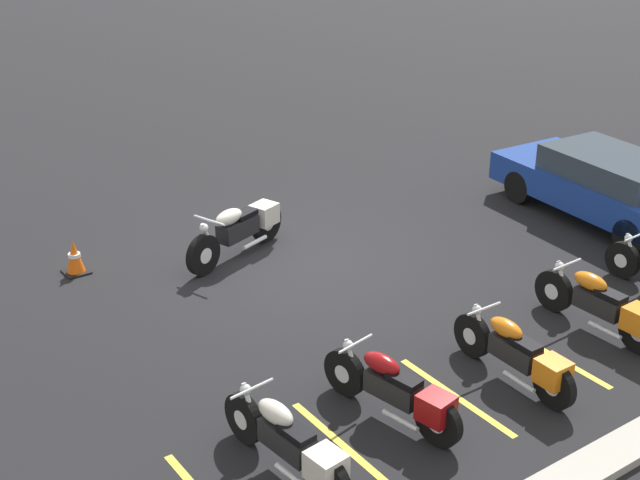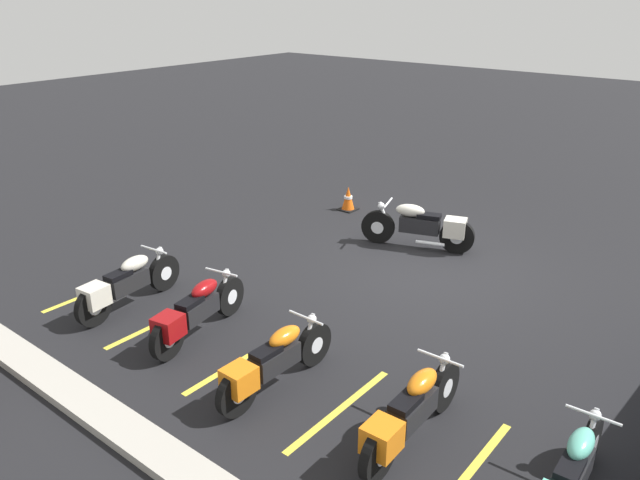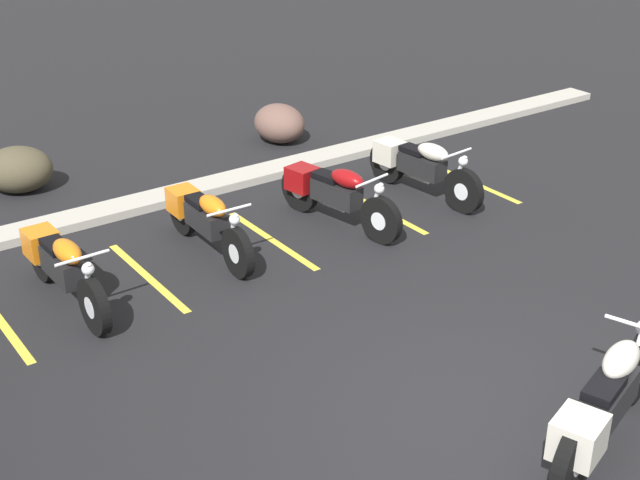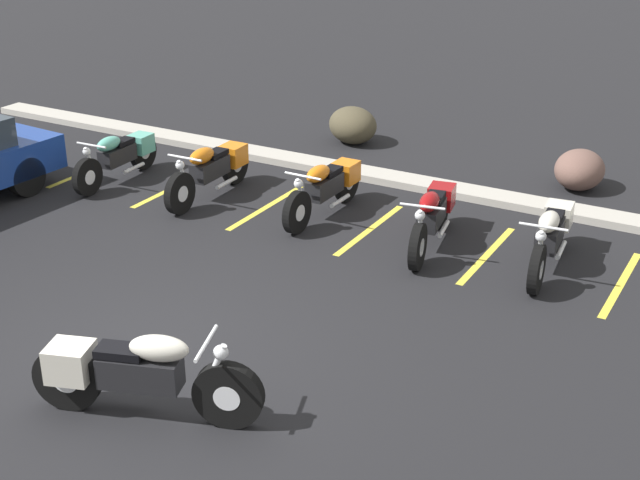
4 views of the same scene
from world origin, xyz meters
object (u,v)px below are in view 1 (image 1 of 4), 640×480
object	(u,v)px
parked_bike_2	(518,355)
parked_bike_4	(290,444)
parked_bike_1	(603,305)
car_blue	(606,184)
traffic_cone	(75,258)
motorcycle_cream_featured	(240,228)
parked_bike_3	(397,391)

from	to	relation	value
parked_bike_2	parked_bike_4	bearing A→B (deg)	88.29
parked_bike_1	parked_bike_2	size ratio (longest dim) A/B	1.03
car_blue	traffic_cone	size ratio (longest dim) A/B	7.61
parked_bike_2	traffic_cone	distance (m)	7.38
traffic_cone	parked_bike_2	bearing A→B (deg)	118.63
motorcycle_cream_featured	traffic_cone	distance (m)	2.78
parked_bike_1	parked_bike_4	xyz separation A→B (m)	(5.41, 0.06, -0.00)
parked_bike_3	traffic_cone	world-z (taller)	parked_bike_3
parked_bike_1	car_blue	size ratio (longest dim) A/B	0.49
parked_bike_2	car_blue	distance (m)	6.19
parked_bike_2	car_blue	xyz separation A→B (m)	(-5.43, -2.96, 0.24)
parked_bike_4	car_blue	xyz separation A→B (m)	(-8.88, -2.80, 0.23)
parked_bike_1	traffic_cone	size ratio (longest dim) A/B	3.75
parked_bike_2	parked_bike_3	xyz separation A→B (m)	(1.83, -0.27, 0.01)
parked_bike_3	parked_bike_1	bearing A→B (deg)	-101.29
parked_bike_3	car_blue	distance (m)	7.74
car_blue	traffic_cone	xyz separation A→B (m)	(8.96, -3.52, -0.41)
parked_bike_1	traffic_cone	xyz separation A→B (m)	(5.49, -6.26, -0.18)
parked_bike_1	parked_bike_3	bearing A→B (deg)	87.68
motorcycle_cream_featured	parked_bike_2	distance (m)	5.59
parked_bike_2	parked_bike_3	bearing A→B (deg)	82.55
motorcycle_cream_featured	parked_bike_2	bearing A→B (deg)	80.86
parked_bike_3	traffic_cone	distance (m)	6.44
parked_bike_3	parked_bike_4	distance (m)	1.63
parked_bike_3	motorcycle_cream_featured	bearing A→B (deg)	-20.06
parked_bike_2	parked_bike_1	bearing A→B (deg)	-82.93
parked_bike_3	parked_bike_2	bearing A→B (deg)	-108.78
motorcycle_cream_featured	parked_bike_3	xyz separation A→B (m)	(0.89, 5.24, -0.04)
parked_bike_1	car_blue	bearing A→B (deg)	-53.15
traffic_cone	parked_bike_1	bearing A→B (deg)	131.24
motorcycle_cream_featured	traffic_cone	xyz separation A→B (m)	(2.59, -0.97, -0.22)
car_blue	parked_bike_2	bearing A→B (deg)	122.42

